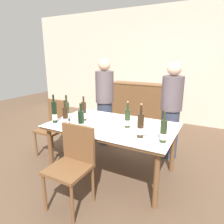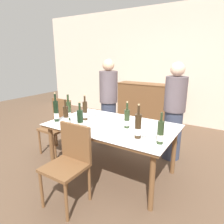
# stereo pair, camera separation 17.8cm
# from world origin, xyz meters

# --- Properties ---
(ground_plane) EXTENTS (12.00, 12.00, 0.00)m
(ground_plane) POSITION_xyz_m (0.00, 0.00, 0.00)
(ground_plane) COLOR brown
(back_wall) EXTENTS (8.00, 0.10, 2.80)m
(back_wall) POSITION_xyz_m (0.00, 2.81, 1.40)
(back_wall) COLOR beige
(back_wall) RESTS_ON ground_plane
(sideboard_cabinet) EXTENTS (1.45, 0.46, 0.97)m
(sideboard_cabinet) POSITION_xyz_m (-0.55, 2.52, 0.48)
(sideboard_cabinet) COLOR brown
(sideboard_cabinet) RESTS_ON ground_plane
(dining_table) EXTENTS (1.71, 1.04, 0.72)m
(dining_table) POSITION_xyz_m (0.00, 0.00, 0.66)
(dining_table) COLOR brown
(dining_table) RESTS_ON ground_plane
(ice_bucket) EXTENTS (0.24, 0.24, 0.18)m
(ice_bucket) POSITION_xyz_m (-0.13, -0.19, 0.82)
(ice_bucket) COLOR white
(ice_bucket) RESTS_ON dining_table
(wine_bottle_0) EXTENTS (0.07, 0.07, 0.35)m
(wine_bottle_0) POSITION_xyz_m (0.23, 0.00, 0.84)
(wine_bottle_0) COLOR #28381E
(wine_bottle_0) RESTS_ON dining_table
(wine_bottle_1) EXTENTS (0.08, 0.08, 0.40)m
(wine_bottle_1) POSITION_xyz_m (0.49, -0.23, 0.86)
(wine_bottle_1) COLOR #332314
(wine_bottle_1) RESTS_ON dining_table
(wine_bottle_2) EXTENTS (0.07, 0.07, 0.35)m
(wine_bottle_2) POSITION_xyz_m (-0.52, -0.33, 0.85)
(wine_bottle_2) COLOR #332314
(wine_bottle_2) RESTS_ON dining_table
(wine_bottle_3) EXTENTS (0.08, 0.08, 0.37)m
(wine_bottle_3) POSITION_xyz_m (-0.22, -0.40, 0.85)
(wine_bottle_3) COLOR black
(wine_bottle_3) RESTS_ON dining_table
(wine_bottle_4) EXTENTS (0.07, 0.07, 0.37)m
(wine_bottle_4) POSITION_xyz_m (-0.67, -0.14, 0.85)
(wine_bottle_4) COLOR #28381E
(wine_bottle_4) RESTS_ON dining_table
(wine_bottle_5) EXTENTS (0.07, 0.07, 0.42)m
(wine_bottle_5) POSITION_xyz_m (-0.76, -0.29, 0.87)
(wine_bottle_5) COLOR black
(wine_bottle_5) RESTS_ON dining_table
(wine_bottle_6) EXTENTS (0.07, 0.07, 0.38)m
(wine_bottle_6) POSITION_xyz_m (-0.45, -0.03, 0.85)
(wine_bottle_6) COLOR #332314
(wine_bottle_6) RESTS_ON dining_table
(wine_bottle_7) EXTENTS (0.07, 0.07, 0.35)m
(wine_bottle_7) POSITION_xyz_m (0.76, -0.25, 0.84)
(wine_bottle_7) COLOR #28381E
(wine_bottle_7) RESTS_ON dining_table
(wine_glass_0) EXTENTS (0.07, 0.07, 0.15)m
(wine_glass_0) POSITION_xyz_m (-0.38, -0.35, 0.83)
(wine_glass_0) COLOR white
(wine_glass_0) RESTS_ON dining_table
(wine_glass_1) EXTENTS (0.08, 0.08, 0.15)m
(wine_glass_1) POSITION_xyz_m (-0.50, -0.11, 0.83)
(wine_glass_1) COLOR white
(wine_glass_1) RESTS_ON dining_table
(wine_glass_2) EXTENTS (0.07, 0.07, 0.14)m
(wine_glass_2) POSITION_xyz_m (0.57, -0.23, 0.82)
(wine_glass_2) COLOR white
(wine_glass_2) RESTS_ON dining_table
(chair_left_end) EXTENTS (0.42, 0.42, 0.92)m
(chair_left_end) POSITION_xyz_m (-1.15, 0.09, 0.53)
(chair_left_end) COLOR brown
(chair_left_end) RESTS_ON ground_plane
(chair_near_front) EXTENTS (0.42, 0.42, 0.90)m
(chair_near_front) POSITION_xyz_m (-0.09, -0.75, 0.53)
(chair_near_front) COLOR brown
(chair_near_front) RESTS_ON ground_plane
(person_host) EXTENTS (0.33, 0.33, 1.58)m
(person_host) POSITION_xyz_m (-0.60, 0.85, 0.79)
(person_host) COLOR #383F56
(person_host) RESTS_ON ground_plane
(person_guest_left) EXTENTS (0.33, 0.33, 1.55)m
(person_guest_left) POSITION_xyz_m (0.60, 0.87, 0.78)
(person_guest_left) COLOR #383F56
(person_guest_left) RESTS_ON ground_plane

